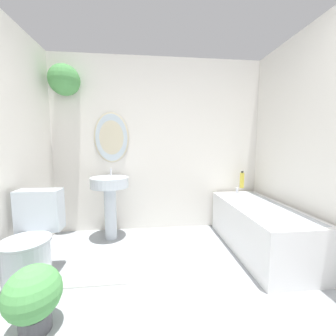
{
  "coord_description": "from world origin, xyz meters",
  "views": [
    {
      "loc": [
        -0.19,
        -0.44,
        1.21
      ],
      "look_at": [
        0.03,
        1.53,
        0.99
      ],
      "focal_mm": 22.0,
      "sensor_mm": 36.0,
      "label": 1
    }
  ],
  "objects_px": {
    "toilet": "(31,246)",
    "pedestal_sink": "(110,193)",
    "bathtub": "(259,226)",
    "potted_plant": "(33,296)",
    "shampoo_bottle": "(242,180)"
  },
  "relations": [
    {
      "from": "shampoo_bottle",
      "to": "bathtub",
      "type": "bearing_deg",
      "value": -95.75
    },
    {
      "from": "potted_plant",
      "to": "toilet",
      "type": "bearing_deg",
      "value": 117.92
    },
    {
      "from": "shampoo_bottle",
      "to": "potted_plant",
      "type": "height_order",
      "value": "shampoo_bottle"
    },
    {
      "from": "bathtub",
      "to": "shampoo_bottle",
      "type": "xyz_separation_m",
      "value": [
        0.06,
        0.59,
        0.44
      ]
    },
    {
      "from": "toilet",
      "to": "bathtub",
      "type": "bearing_deg",
      "value": 8.59
    },
    {
      "from": "bathtub",
      "to": "shampoo_bottle",
      "type": "bearing_deg",
      "value": 84.25
    },
    {
      "from": "pedestal_sink",
      "to": "potted_plant",
      "type": "relative_size",
      "value": 2.05
    },
    {
      "from": "toilet",
      "to": "pedestal_sink",
      "type": "bearing_deg",
      "value": 57.0
    },
    {
      "from": "bathtub",
      "to": "potted_plant",
      "type": "distance_m",
      "value": 2.19
    },
    {
      "from": "pedestal_sink",
      "to": "potted_plant",
      "type": "bearing_deg",
      "value": -101.38
    },
    {
      "from": "toilet",
      "to": "potted_plant",
      "type": "height_order",
      "value": "toilet"
    },
    {
      "from": "pedestal_sink",
      "to": "potted_plant",
      "type": "xyz_separation_m",
      "value": [
        -0.27,
        -1.33,
        -0.35
      ]
    },
    {
      "from": "pedestal_sink",
      "to": "bathtub",
      "type": "bearing_deg",
      "value": -15.23
    },
    {
      "from": "toilet",
      "to": "pedestal_sink",
      "type": "height_order",
      "value": "pedestal_sink"
    },
    {
      "from": "toilet",
      "to": "bathtub",
      "type": "relative_size",
      "value": 0.57
    }
  ]
}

